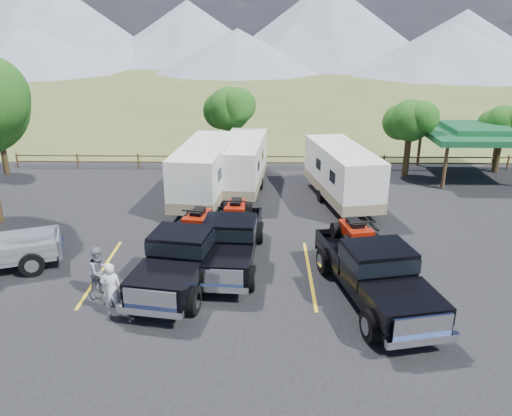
{
  "coord_description": "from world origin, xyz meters",
  "views": [
    {
      "loc": [
        0.25,
        -12.98,
        9.01
      ],
      "look_at": [
        -0.1,
        6.91,
        1.6
      ],
      "focal_mm": 35.0,
      "sensor_mm": 36.0,
      "label": 1
    }
  ],
  "objects_px": {
    "rig_right": "(373,269)",
    "trailer_left": "(205,172)",
    "pavilion": "(476,133)",
    "person_a": "(111,290)",
    "trailer_right": "(342,174)",
    "rig_left": "(184,252)",
    "person_b": "(100,272)",
    "trailer_center": "(243,164)",
    "rig_center": "(231,238)"
  },
  "relations": [
    {
      "from": "rig_right",
      "to": "trailer_left",
      "type": "distance_m",
      "value": 12.02
    },
    {
      "from": "pavilion",
      "to": "person_a",
      "type": "height_order",
      "value": "pavilion"
    },
    {
      "from": "rig_right",
      "to": "trailer_right",
      "type": "distance_m",
      "value": 9.84
    },
    {
      "from": "rig_left",
      "to": "trailer_right",
      "type": "xyz_separation_m",
      "value": [
        6.98,
        8.55,
        0.47
      ]
    },
    {
      "from": "trailer_left",
      "to": "person_b",
      "type": "distance_m",
      "value": 10.19
    },
    {
      "from": "rig_left",
      "to": "trailer_left",
      "type": "height_order",
      "value": "trailer_left"
    },
    {
      "from": "trailer_center",
      "to": "person_b",
      "type": "height_order",
      "value": "trailer_center"
    },
    {
      "from": "trailer_right",
      "to": "rig_center",
      "type": "bearing_deg",
      "value": -137.6
    },
    {
      "from": "person_a",
      "to": "pavilion",
      "type": "bearing_deg",
      "value": -142.19
    },
    {
      "from": "person_a",
      "to": "trailer_left",
      "type": "bearing_deg",
      "value": -103.45
    },
    {
      "from": "pavilion",
      "to": "rig_left",
      "type": "distance_m",
      "value": 20.72
    },
    {
      "from": "rig_right",
      "to": "rig_left",
      "type": "bearing_deg",
      "value": 157.3
    },
    {
      "from": "person_a",
      "to": "rig_right",
      "type": "bearing_deg",
      "value": -176.02
    },
    {
      "from": "trailer_left",
      "to": "trailer_right",
      "type": "distance_m",
      "value": 7.17
    },
    {
      "from": "pavilion",
      "to": "trailer_right",
      "type": "relative_size",
      "value": 0.73
    },
    {
      "from": "rig_right",
      "to": "trailer_center",
      "type": "relative_size",
      "value": 0.86
    },
    {
      "from": "rig_left",
      "to": "person_b",
      "type": "height_order",
      "value": "rig_left"
    },
    {
      "from": "person_a",
      "to": "person_b",
      "type": "xyz_separation_m",
      "value": [
        -0.78,
        1.29,
        -0.04
      ]
    },
    {
      "from": "rig_left",
      "to": "trailer_left",
      "type": "bearing_deg",
      "value": 101.07
    },
    {
      "from": "person_b",
      "to": "trailer_left",
      "type": "bearing_deg",
      "value": 22.84
    },
    {
      "from": "rig_right",
      "to": "person_b",
      "type": "distance_m",
      "value": 9.41
    },
    {
      "from": "rig_right",
      "to": "trailer_right",
      "type": "bearing_deg",
      "value": 76.35
    },
    {
      "from": "trailer_center",
      "to": "trailer_right",
      "type": "distance_m",
      "value": 5.63
    },
    {
      "from": "rig_left",
      "to": "pavilion",
      "type": "bearing_deg",
      "value": 50.41
    },
    {
      "from": "rig_left",
      "to": "rig_center",
      "type": "distance_m",
      "value": 2.15
    },
    {
      "from": "rig_right",
      "to": "person_a",
      "type": "bearing_deg",
      "value": 176.57
    },
    {
      "from": "trailer_right",
      "to": "person_a",
      "type": "xyz_separation_m",
      "value": [
        -8.94,
        -11.1,
        -0.6
      ]
    },
    {
      "from": "rig_left",
      "to": "trailer_right",
      "type": "bearing_deg",
      "value": 60.56
    },
    {
      "from": "trailer_center",
      "to": "rig_left",
      "type": "bearing_deg",
      "value": -93.97
    },
    {
      "from": "rig_left",
      "to": "rig_right",
      "type": "xyz_separation_m",
      "value": [
        6.66,
        -1.28,
        0.03
      ]
    },
    {
      "from": "rig_left",
      "to": "trailer_center",
      "type": "height_order",
      "value": "trailer_center"
    },
    {
      "from": "pavilion",
      "to": "person_a",
      "type": "distance_m",
      "value": 23.89
    },
    {
      "from": "trailer_left",
      "to": "trailer_center",
      "type": "height_order",
      "value": "trailer_left"
    },
    {
      "from": "rig_right",
      "to": "trailer_left",
      "type": "bearing_deg",
      "value": 113.0
    },
    {
      "from": "person_b",
      "to": "trailer_right",
      "type": "bearing_deg",
      "value": -7.36
    },
    {
      "from": "trailer_center",
      "to": "trailer_right",
      "type": "height_order",
      "value": "trailer_right"
    },
    {
      "from": "pavilion",
      "to": "trailer_left",
      "type": "bearing_deg",
      "value": -162.91
    },
    {
      "from": "trailer_right",
      "to": "person_b",
      "type": "relative_size",
      "value": 4.7
    },
    {
      "from": "trailer_right",
      "to": "trailer_center",
      "type": "bearing_deg",
      "value": 148.64
    },
    {
      "from": "trailer_left",
      "to": "trailer_center",
      "type": "xyz_separation_m",
      "value": [
        1.9,
        1.96,
        -0.1
      ]
    },
    {
      "from": "rig_center",
      "to": "pavilion",
      "type": "bearing_deg",
      "value": 44.31
    },
    {
      "from": "rig_left",
      "to": "person_b",
      "type": "xyz_separation_m",
      "value": [
        -2.74,
        -1.27,
        -0.17
      ]
    },
    {
      "from": "pavilion",
      "to": "trailer_left",
      "type": "xyz_separation_m",
      "value": [
        -15.87,
        -4.88,
        -1.14
      ]
    },
    {
      "from": "pavilion",
      "to": "rig_right",
      "type": "height_order",
      "value": "pavilion"
    },
    {
      "from": "trailer_center",
      "to": "person_b",
      "type": "xyz_separation_m",
      "value": [
        -4.44,
        -11.8,
        -0.61
      ]
    },
    {
      "from": "pavilion",
      "to": "trailer_center",
      "type": "relative_size",
      "value": 0.74
    },
    {
      "from": "person_a",
      "to": "person_b",
      "type": "relative_size",
      "value": 1.04
    },
    {
      "from": "trailer_left",
      "to": "trailer_right",
      "type": "relative_size",
      "value": 1.05
    },
    {
      "from": "trailer_right",
      "to": "person_b",
      "type": "distance_m",
      "value": 13.83
    },
    {
      "from": "rig_center",
      "to": "trailer_left",
      "type": "distance_m",
      "value": 7.41
    }
  ]
}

